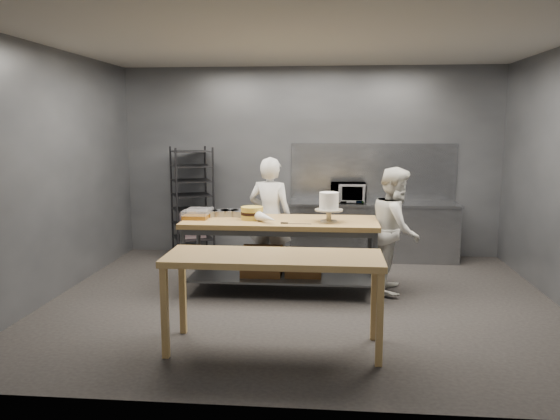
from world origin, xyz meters
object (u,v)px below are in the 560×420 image
Objects in this scene: speed_rack at (192,204)px; chef_right at (395,230)px; work_table at (280,247)px; chef_behind at (270,218)px; layer_cake at (252,213)px; frosted_cake_stand at (329,204)px; microwave at (348,193)px; near_counter at (274,264)px.

chef_right is (2.99, -1.56, -0.07)m from speed_rack.
chef_behind is (-0.19, 0.64, 0.26)m from work_table.
chef_behind reaches higher than work_table.
work_table is 8.69× the size of layer_cake.
speed_rack is at bearing 71.31° from chef_right.
speed_rack is 4.81× the size of frosted_cake_stand.
chef_behind is 6.02× the size of layer_cake.
chef_behind is 1.06× the size of chef_right.
frosted_cake_stand is (-0.29, -1.91, 0.10)m from microwave.
chef_behind reaches higher than chef_right.
speed_rack reaches higher than frosted_cake_stand.
chef_behind is at bearing 76.65° from layer_cake.
microwave reaches higher than work_table.
layer_cake is at bearing -177.63° from work_table.
speed_rack is at bearing 124.74° from layer_cake.
microwave is at bearing 1.87° from speed_rack.
microwave is at bearing 81.28° from frosted_cake_stand.
work_table is 1.37× the size of speed_rack.
near_counter is at bearing 110.14° from chef_behind.
speed_rack is 6.34× the size of layer_cake.
microwave reaches higher than layer_cake.
microwave is (0.79, 3.59, 0.24)m from near_counter.
microwave is at bearing 63.52° from work_table.
frosted_cake_stand is at bearing -40.39° from speed_rack.
chef_behind is 0.69m from layer_cake.
work_table is at bearing -47.98° from speed_rack.
layer_cake is (-0.95, 0.10, -0.15)m from frosted_cake_stand.
work_table is at bearing 105.21° from chef_right.
speed_rack reaches higher than microwave.
chef_right is (1.33, 1.94, -0.03)m from near_counter.
chef_right is at bearing -71.78° from microwave.
chef_right is at bearing 6.30° from work_table.
chef_behind is 1.14m from frosted_cake_stand.
near_counter is 1.84m from layer_cake.
work_table is 1.46m from chef_right.
speed_rack reaches higher than work_table.
frosted_cake_stand is (2.16, -1.83, 0.29)m from speed_rack.
microwave is at bearing -120.02° from chef_behind.
chef_behind is at bearing 82.45° from chef_right.
speed_rack is 3.37m from chef_right.
chef_right is 1.81m from layer_cake.
chef_right reaches higher than layer_cake.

